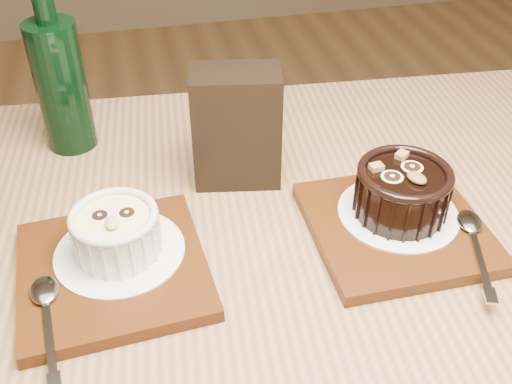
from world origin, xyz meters
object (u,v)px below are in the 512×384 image
ramekin_white (116,231)px  table (274,340)px  green_bottle (60,82)px  tray_right (396,227)px  tray_left (113,270)px  ramekin_dark (402,189)px  condiment_stand (237,127)px

ramekin_white → table: bearing=-18.3°
green_bottle → tray_right: bearing=-37.4°
tray_left → ramekin_white: size_ratio=2.08×
table → ramekin_dark: (0.15, 0.05, 0.14)m
tray_left → ramekin_white: (0.01, 0.02, 0.04)m
condiment_stand → tray_left: bearing=-138.8°
ramekin_dark → green_bottle: bearing=121.8°
table → tray_right: size_ratio=7.01×
ramekin_dark → green_bottle: size_ratio=0.43×
table → condiment_stand: bearing=90.2°
green_bottle → condiment_stand: bearing=-32.0°
tray_left → condiment_stand: bearing=41.2°
table → ramekin_white: 0.21m
table → green_bottle: size_ratio=5.45×
table → tray_left: bearing=163.9°
ramekin_white → condiment_stand: (0.15, 0.12, 0.03)m
ramekin_white → condiment_stand: 0.19m
ramekin_white → tray_right: ramekin_white is taller
ramekin_white → ramekin_dark: 0.30m
tray_right → condiment_stand: bearing=136.4°
ramekin_dark → green_bottle: 0.43m
tray_right → ramekin_white: bearing=176.1°
condiment_stand → green_bottle: (-0.19, 0.12, 0.02)m
ramekin_white → tray_right: size_ratio=0.48×
ramekin_dark → tray_left: bearing=159.0°
tray_right → green_bottle: bearing=142.6°
ramekin_white → green_bottle: bearing=105.9°
table → ramekin_white: size_ratio=14.59×
table → green_bottle: bearing=123.0°
tray_left → ramekin_white: bearing=62.9°
table → tray_left: size_ratio=7.01×
ramekin_dark → green_bottle: (-0.35, 0.25, 0.04)m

